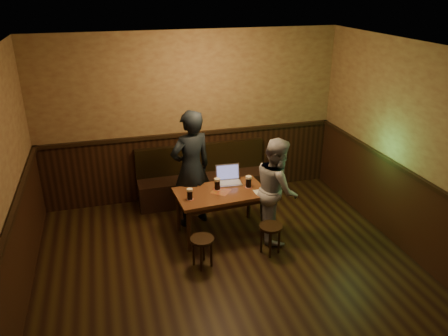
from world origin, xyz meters
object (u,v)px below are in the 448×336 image
Objects in this scene: pub_table at (221,197)px; pint_right at (249,182)px; stool_right at (271,231)px; person_grey at (277,189)px; pint_left at (190,194)px; person_suit at (191,169)px; pint_mid at (217,184)px; laptop at (229,178)px; stool_left at (202,244)px; bench at (203,182)px.

pint_right is (0.43, 0.03, 0.18)m from pub_table.
person_grey is at bearing 60.59° from stool_right.
pint_left is 0.58m from person_suit.
pint_right is 0.44m from person_grey.
pub_table is 7.66× the size of pint_mid.
pub_table is at bearing 110.00° from person_suit.
person_grey is (0.74, -0.27, 0.16)m from pub_table.
laptop is 0.58m from person_suit.
pint_left is 0.43× the size of laptop.
person_grey is (0.32, -0.30, -0.02)m from pint_right.
pint_left is at bearing 150.56° from stool_right.
pint_left is 0.09× the size of person_suit.
stool_left is at bearing -177.63° from stool_right.
bench is 1.45× the size of person_grey.
stool_right is (0.52, -0.68, -0.26)m from pub_table.
stool_right is at bearing 161.28° from person_grey.
person_grey is (0.23, 0.41, 0.42)m from stool_right.
person_suit reaches higher than pub_table.
pint_left is at bearing 93.43° from person_grey.
pint_mid is 0.46m from pint_right.
pint_left is (-0.48, -1.27, 0.46)m from bench.
person_suit is (-0.34, 0.43, 0.30)m from pub_table.
person_grey is at bearing -24.49° from pint_mid.
stool_left is 0.98× the size of stool_right.
pint_mid is (-0.03, -1.08, 0.47)m from bench.
person_suit is at bearing 123.83° from pub_table.
laptop is at bearing 40.94° from pint_mid.
person_suit is at bearing 167.67° from laptop.
person_grey reaches higher than bench.
stool_right is at bearing -74.32° from bench.
person_grey is at bearing -62.52° from bench.
pub_table is at bearing -67.91° from pint_mid.
bench is at bearing 38.16° from person_grey.
stool_right is 0.28× the size of person_grey.
stool_left is 2.56× the size of pint_left.
pint_right is at bearing 9.32° from pint_left.
stool_right is at bearing -29.44° from pint_left.
bench is 5.22× the size of stool_left.
person_grey is at bearing -40.95° from laptop.
pub_table is 0.63m from person_suit.
stool_left is 0.23× the size of person_suit.
bench is 1.29m from pint_right.
pint_right is (0.46, -0.05, 0.00)m from pint_mid.
pub_table is 0.74× the size of person_suit.
laptop is at bearing 50.74° from pub_table.
stool_left is 0.97m from stool_right.
pint_mid is at bearing 62.36° from stool_left.
pint_mid is (0.42, 0.80, 0.44)m from stool_left.
bench reaches higher than pint_mid.
person_suit is (-0.53, 0.16, 0.15)m from laptop.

